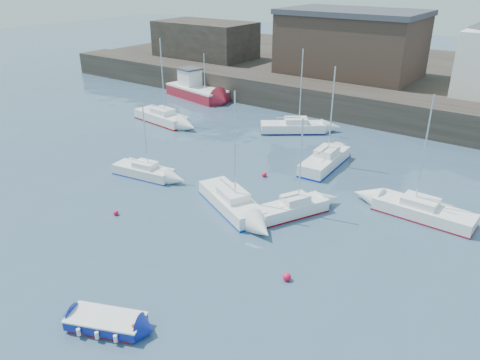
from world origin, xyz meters
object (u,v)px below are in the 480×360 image
Objects in this scene: sailboat_c at (292,208)px; sailboat_e at (162,117)px; sailboat_f at (325,160)px; buoy_mid at (287,280)px; sailboat_a at (144,171)px; sailboat_b at (231,201)px; fishing_boat at (195,89)px; sailboat_h at (293,127)px; sailboat_d at (423,211)px; buoy_far at (264,177)px; buoy_near at (116,215)px; blue_dinghy at (106,322)px.

sailboat_c is 23.34m from sailboat_e.
sailboat_f is 18.08× the size of buoy_mid.
sailboat_a is 8.72m from sailboat_b.
fishing_boat is at bearing 142.38° from sailboat_c.
sailboat_b is 1.02× the size of sailboat_h.
sailboat_c is 0.81× the size of sailboat_d.
buoy_far is at bearing 35.72° from sailboat_a.
buoy_near is (-9.40, -6.83, -0.50)m from sailboat_c.
blue_dinghy is at bearing -88.66° from sailboat_f.
sailboat_h reaches higher than sailboat_a.
sailboat_d reaches higher than buoy_far.
sailboat_b reaches higher than sailboat_d.
sailboat_h is at bearing 119.87° from sailboat_c.
sailboat_f is at bearing 43.53° from sailboat_a.
sailboat_f is 17.18m from buoy_near.
sailboat_b is 8.55m from buoy_mid.
sailboat_d is 20.42× the size of buoy_far.
sailboat_f is 1.00× the size of sailboat_h.
sailboat_f is at bearing 79.88° from sailboat_b.
sailboat_e is 19.38m from sailboat_f.
sailboat_c is at bearing -77.30° from sailboat_f.
sailboat_d is at bearing 34.89° from buoy_near.
sailboat_h reaches higher than buoy_mid.
sailboat_a is at bearing -162.83° from sailboat_d.
blue_dinghy is at bearing -114.28° from sailboat_d.
sailboat_f is at bearing 64.28° from buoy_near.
sailboat_b is at bearing 42.81° from buoy_near.
sailboat_a is at bearing 119.62° from buoy_near.
fishing_boat is 35.43m from sailboat_d.
sailboat_e is at bearing 130.01° from blue_dinghy.
sailboat_e is 29.31m from buoy_mid.
sailboat_d is at bearing 30.07° from sailboat_b.
sailboat_d is (8.50, 18.85, 0.12)m from blue_dinghy.
buoy_far is (-2.92, -4.53, -0.57)m from sailboat_f.
buoy_mid is at bearing 58.80° from blue_dinghy.
sailboat_d is 1.00× the size of sailboat_h.
sailboat_c is 17.10m from sailboat_h.
sailboat_e is 20.23m from buoy_near.
sailboat_a is 0.81× the size of sailboat_f.
buoy_mid is at bearing -108.77° from sailboat_d.
sailboat_c is 18.89× the size of buoy_near.
sailboat_d reaches higher than sailboat_a.
buoy_near is 0.87× the size of buoy_far.
sailboat_f is 20.36× the size of buoy_far.
blue_dinghy is 22.83m from sailboat_f.
sailboat_b is (8.72, -0.24, 0.08)m from sailboat_a.
sailboat_d is at bearing -9.68° from sailboat_e.
blue_dinghy is 10.86m from buoy_near.
sailboat_c is 7.16m from buoy_mid.
blue_dinghy is 9.22m from buoy_mid.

